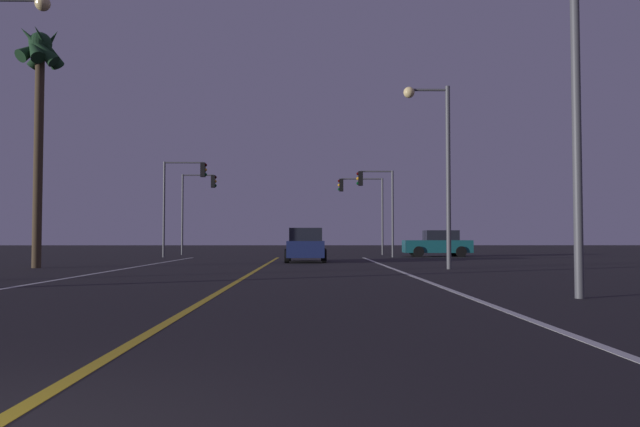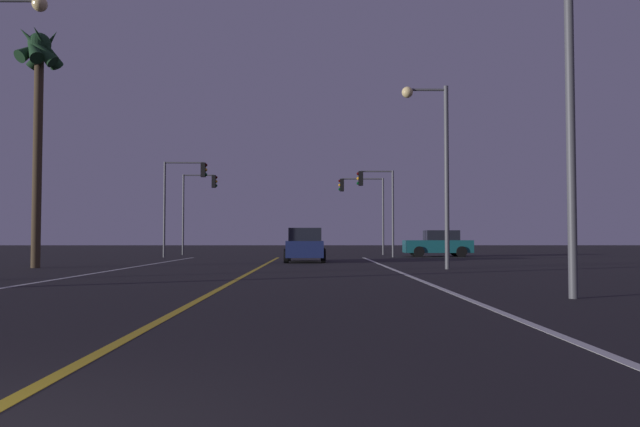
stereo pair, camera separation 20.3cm
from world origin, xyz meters
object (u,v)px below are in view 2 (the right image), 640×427
traffic_light_far_right (362,198)px  street_lamp_right_near (544,33)px  car_ahead_far (305,246)px  traffic_light_near_right (376,193)px  traffic_light_near_left (184,187)px  car_crossing_side (438,244)px  street_lamp_right_far (436,151)px  palm_tree_left_mid (39,74)px  traffic_light_far_left (199,196)px

traffic_light_far_right → street_lamp_right_near: 31.83m
car_ahead_far → traffic_light_far_right: 13.97m
traffic_light_near_right → traffic_light_near_left: (-12.07, 0.00, 0.38)m
car_crossing_side → street_lamp_right_far: (-3.32, -15.99, 3.76)m
traffic_light_near_left → traffic_light_far_right: bearing=25.4°
traffic_light_far_right → palm_tree_left_mid: size_ratio=0.56×
car_crossing_side → traffic_light_far_right: 7.10m
car_crossing_side → street_lamp_right_near: size_ratio=0.51×
traffic_light_near_left → traffic_light_far_left: (-0.10, 5.50, -0.16)m
car_ahead_far → traffic_light_far_left: bearing=31.0°
palm_tree_left_mid → car_crossing_side: bearing=37.6°
traffic_light_far_left → traffic_light_near_right: bearing=-24.3°
street_lamp_right_near → palm_tree_left_mid: (-15.87, 12.65, 2.55)m
car_crossing_side → traffic_light_near_left: size_ratio=0.72×
traffic_light_near_right → traffic_light_far_left: 13.36m
traffic_light_near_right → car_crossing_side: bearing=-163.5°
traffic_light_far_left → palm_tree_left_mid: (-2.95, -19.13, 3.67)m
traffic_light_near_left → street_lamp_right_far: (12.91, -14.76, 0.19)m
car_crossing_side → street_lamp_right_far: street_lamp_right_far is taller
street_lamp_right_far → car_crossing_side: bearing=-101.7°
traffic_light_near_right → street_lamp_right_near: 26.33m
traffic_light_near_left → traffic_light_far_right: 12.84m
traffic_light_far_left → street_lamp_right_far: (13.01, -20.26, 0.35)m
traffic_light_far_right → street_lamp_right_near: size_ratio=0.65×
street_lamp_right_near → palm_tree_left_mid: bearing=-38.6°
traffic_light_far_left → street_lamp_right_far: size_ratio=0.81×
car_ahead_far → traffic_light_near_left: bearing=45.8°
traffic_light_near_right → traffic_light_near_left: bearing=0.0°
traffic_light_far_left → street_lamp_right_near: size_ratio=0.68×
car_crossing_side → traffic_light_near_left: bearing=4.3°
traffic_light_far_right → street_lamp_right_far: (1.31, -20.26, 0.48)m
car_crossing_side → palm_tree_left_mid: size_ratio=0.44×
traffic_light_near_right → traffic_light_far_left: (-12.17, 5.50, 0.22)m
car_ahead_far → traffic_light_near_right: traffic_light_near_right is taller
car_ahead_far → street_lamp_right_near: bearing=-164.8°
traffic_light_near_left → traffic_light_near_right: bearing=0.0°
traffic_light_near_right → street_lamp_right_far: bearing=93.3°
car_ahead_far → traffic_light_far_left: 15.57m
street_lamp_right_near → street_lamp_right_far: size_ratio=1.18×
traffic_light_far_right → palm_tree_left_mid: 24.39m
car_ahead_far → traffic_light_near_left: (-7.73, 7.52, 3.57)m
traffic_light_near_right → street_lamp_right_near: street_lamp_right_near is taller
traffic_light_far_left → street_lamp_right_near: 34.33m
traffic_light_far_left → car_ahead_far: bearing=-59.0°
street_lamp_right_far → traffic_light_far_left: bearing=-57.3°
car_crossing_side → traffic_light_near_right: 5.38m
street_lamp_right_far → palm_tree_left_mid: (-15.96, 1.13, 3.31)m
palm_tree_left_mid → traffic_light_near_right: bearing=42.0°
street_lamp_right_far → street_lamp_right_near: bearing=89.6°
traffic_light_far_right → traffic_light_near_left: bearing=25.4°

